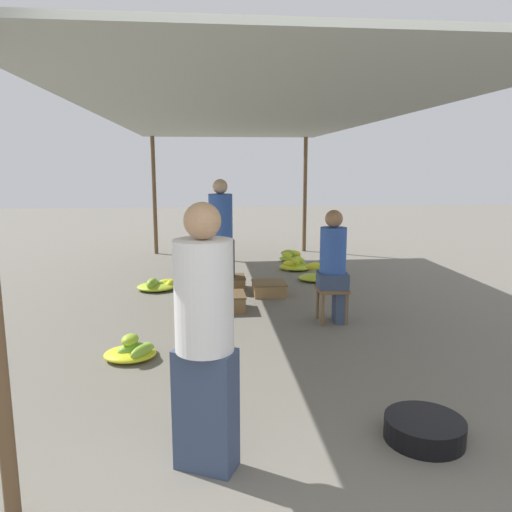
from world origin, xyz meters
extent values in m
cylinder|color=brown|center=(-1.55, 8.24, 1.19)|extent=(0.08, 0.08, 2.38)
cylinder|color=brown|center=(1.55, 8.24, 1.19)|extent=(0.08, 0.08, 2.38)
cube|color=#9EA399|center=(0.00, 4.27, 2.40)|extent=(3.51, 8.34, 0.04)
cube|color=#384766|center=(-0.56, 0.67, 0.37)|extent=(0.41, 0.33, 0.75)
cylinder|color=white|center=(-0.56, 0.67, 1.07)|extent=(0.45, 0.45, 0.65)
sphere|color=tan|center=(-0.56, 0.67, 1.50)|extent=(0.21, 0.21, 0.21)
cube|color=brown|center=(0.90, 3.38, 0.39)|extent=(0.34, 0.34, 0.04)
cylinder|color=brown|center=(0.77, 3.25, 0.18)|extent=(0.04, 0.04, 0.37)
cylinder|color=brown|center=(1.04, 3.25, 0.18)|extent=(0.04, 0.04, 0.37)
cylinder|color=brown|center=(0.77, 3.52, 0.18)|extent=(0.04, 0.04, 0.37)
cylinder|color=brown|center=(1.04, 3.52, 0.18)|extent=(0.04, 0.04, 0.37)
cube|color=#384766|center=(1.00, 3.39, 0.20)|extent=(0.17, 0.32, 0.41)
cube|color=#384766|center=(0.90, 3.38, 0.50)|extent=(0.37, 0.37, 0.18)
cylinder|color=#3359B2|center=(0.90, 3.38, 0.85)|extent=(0.33, 0.33, 0.52)
sphere|color=#9E704C|center=(0.90, 3.38, 1.21)|extent=(0.20, 0.20, 0.20)
cylinder|color=black|center=(0.88, 0.82, 0.08)|extent=(0.53, 0.53, 0.15)
ellipsoid|color=#BED02A|center=(-1.28, 2.60, 0.07)|extent=(0.16, 0.24, 0.13)
ellipsoid|color=#88BB34|center=(-1.14, 2.55, 0.06)|extent=(0.18, 0.31, 0.10)
ellipsoid|color=#88BB34|center=(-1.15, 2.37, 0.11)|extent=(0.24, 0.31, 0.11)
ellipsoid|color=#9FC430|center=(-1.27, 2.47, 0.19)|extent=(0.21, 0.24, 0.11)
ellipsoid|color=#7CB636|center=(-1.25, 2.46, 0.09)|extent=(0.32, 0.27, 0.14)
ellipsoid|color=yellow|center=(-1.27, 2.47, 0.05)|extent=(0.49, 0.43, 0.10)
ellipsoid|color=yellow|center=(-1.13, 5.27, 0.06)|extent=(0.30, 0.19, 0.13)
ellipsoid|color=#8BBC33|center=(-1.32, 5.04, 0.12)|extent=(0.21, 0.32, 0.15)
ellipsoid|color=#78B437|center=(-1.28, 5.13, 0.07)|extent=(0.27, 0.15, 0.14)
ellipsoid|color=yellow|center=(-1.06, 5.17, 0.07)|extent=(0.21, 0.27, 0.14)
ellipsoid|color=#B2CC2C|center=(-1.27, 5.13, 0.05)|extent=(0.56, 0.49, 0.10)
ellipsoid|color=#AECA2D|center=(1.06, 6.36, 0.15)|extent=(0.35, 0.28, 0.12)
ellipsoid|color=#BACF2B|center=(1.04, 6.32, 0.18)|extent=(0.30, 0.28, 0.13)
ellipsoid|color=#7CB636|center=(1.13, 6.42, 0.08)|extent=(0.23, 0.18, 0.13)
ellipsoid|color=#BACF2B|center=(1.03, 6.31, 0.16)|extent=(0.24, 0.32, 0.13)
ellipsoid|color=yellow|center=(0.94, 6.30, 0.12)|extent=(0.32, 0.25, 0.10)
ellipsoid|color=#CAD528|center=(0.84, 6.29, 0.05)|extent=(0.29, 0.31, 0.11)
ellipsoid|color=#B7CE2B|center=(1.03, 6.30, 0.05)|extent=(0.49, 0.43, 0.10)
ellipsoid|color=#B2CB2C|center=(1.17, 5.48, 0.25)|extent=(0.24, 0.22, 0.11)
ellipsoid|color=yellow|center=(1.16, 5.44, 0.24)|extent=(0.33, 0.22, 0.12)
ellipsoid|color=#C4D329|center=(1.30, 5.56, 0.11)|extent=(0.16, 0.26, 0.14)
ellipsoid|color=#BFD12A|center=(1.30, 5.54, 0.14)|extent=(0.14, 0.27, 0.10)
ellipsoid|color=#B6CD2C|center=(1.20, 5.48, 0.05)|extent=(0.57, 0.50, 0.10)
ellipsoid|color=yellow|center=(1.04, 7.08, 0.10)|extent=(0.17, 0.24, 0.15)
ellipsoid|color=yellow|center=(1.13, 7.17, 0.13)|extent=(0.34, 0.30, 0.14)
ellipsoid|color=yellow|center=(1.04, 7.17, 0.15)|extent=(0.25, 0.23, 0.14)
ellipsoid|color=#77B437|center=(1.02, 7.12, 0.15)|extent=(0.30, 0.25, 0.12)
ellipsoid|color=yellow|center=(1.00, 7.10, 0.12)|extent=(0.27, 0.25, 0.13)
ellipsoid|color=#BACF2B|center=(1.18, 7.24, 0.07)|extent=(0.26, 0.23, 0.13)
ellipsoid|color=#B6CD2C|center=(1.10, 7.19, 0.08)|extent=(0.22, 0.25, 0.09)
ellipsoid|color=#91BE32|center=(1.07, 7.14, 0.05)|extent=(0.42, 0.36, 0.10)
cube|color=brown|center=(-0.30, 4.00, 0.10)|extent=(0.46, 0.46, 0.19)
cube|color=brown|center=(-0.30, 4.00, 0.20)|extent=(0.48, 0.48, 0.02)
cube|color=brown|center=(-0.19, 5.07, 0.09)|extent=(0.42, 0.42, 0.18)
cube|color=brown|center=(-0.19, 5.07, 0.19)|extent=(0.44, 0.44, 0.02)
cube|color=#9E7A4C|center=(0.34, 4.68, 0.08)|extent=(0.45, 0.45, 0.16)
cube|color=brown|center=(0.34, 4.68, 0.17)|extent=(0.46, 0.46, 0.02)
cube|color=#2D2D33|center=(-0.32, 5.05, 0.37)|extent=(0.39, 0.26, 0.75)
cylinder|color=#3359B2|center=(-0.32, 5.05, 1.07)|extent=(0.40, 0.40, 0.65)
sphere|color=tan|center=(-0.32, 5.05, 1.51)|extent=(0.21, 0.21, 0.21)
camera|label=1|loc=(-0.55, -2.10, 1.80)|focal=35.00mm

